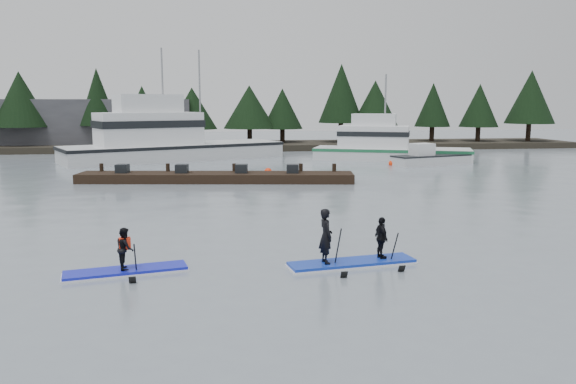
{
  "coord_description": "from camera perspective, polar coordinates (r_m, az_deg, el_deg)",
  "views": [
    {
      "loc": [
        -2.98,
        -15.6,
        4.52
      ],
      "look_at": [
        0.0,
        6.0,
        1.1
      ],
      "focal_mm": 35.0,
      "sensor_mm": 36.0,
      "label": 1
    }
  ],
  "objects": [
    {
      "name": "far_shore",
      "position": [
        57.83,
        -4.9,
        4.69
      ],
      "size": [
        70.0,
        8.0,
        0.6
      ],
      "primitive_type": "cube",
      "color": "#2D281E",
      "rests_on": "ground"
    },
    {
      "name": "skiff",
      "position": [
        43.83,
        14.36,
        3.19
      ],
      "size": [
        6.51,
        3.65,
        0.73
      ],
      "primitive_type": "cube",
      "rotation": [
        0.0,
        0.0,
        0.3
      ],
      "color": "silver",
      "rests_on": "ground"
    },
    {
      "name": "paddleboard_solo",
      "position": [
        15.84,
        -16.17,
        -6.64
      ],
      "size": [
        3.32,
        1.43,
        1.76
      ],
      "rotation": [
        0.0,
        0.0,
        0.21
      ],
      "color": "#141CC1",
      "rests_on": "ground"
    },
    {
      "name": "fishing_boat_medium",
      "position": [
        46.86,
        10.04,
        3.89
      ],
      "size": [
        12.94,
        7.87,
        7.71
      ],
      "rotation": [
        0.0,
        0.0,
        -0.37
      ],
      "color": "silver",
      "rests_on": "ground"
    },
    {
      "name": "waterfront_building",
      "position": [
        60.64,
        -18.45,
        6.55
      ],
      "size": [
        18.0,
        6.0,
        5.0
      ],
      "primitive_type": "cube",
      "color": "#4C4C51",
      "rests_on": "ground"
    },
    {
      "name": "treeline",
      "position": [
        57.86,
        -4.9,
        4.4
      ],
      "size": [
        60.0,
        4.0,
        8.0
      ],
      "primitive_type": null,
      "color": "black",
      "rests_on": "ground"
    },
    {
      "name": "buoy_b",
      "position": [
        36.93,
        -2.04,
        1.88
      ],
      "size": [
        0.49,
        0.49,
        0.49
      ],
      "primitive_type": "sphere",
      "color": "#FF320C",
      "rests_on": "ground"
    },
    {
      "name": "buoy_c",
      "position": [
        42.7,
        10.5,
        2.69
      ],
      "size": [
        0.49,
        0.49,
        0.49
      ],
      "primitive_type": "sphere",
      "color": "#FF320C",
      "rests_on": "ground"
    },
    {
      "name": "ground",
      "position": [
        16.51,
        2.87,
        -6.98
      ],
      "size": [
        160.0,
        160.0,
        0.0
      ],
      "primitive_type": "plane",
      "color": "slate",
      "rests_on": "ground"
    },
    {
      "name": "fishing_boat_large",
      "position": [
        47.03,
        -12.03,
        4.13
      ],
      "size": [
        18.23,
        11.82,
        10.02
      ],
      "rotation": [
        0.0,
        0.0,
        0.42
      ],
      "color": "silver",
      "rests_on": "ground"
    },
    {
      "name": "floating_dock",
      "position": [
        33.23,
        -7.32,
        1.49
      ],
      "size": [
        16.2,
        4.42,
        0.54
      ],
      "primitive_type": "cube",
      "rotation": [
        0.0,
        0.0,
        -0.14
      ],
      "color": "black",
      "rests_on": "ground"
    },
    {
      "name": "paddleboard_duo",
      "position": [
        16.02,
        6.44,
        -5.63
      ],
      "size": [
        3.73,
        1.47,
        2.14
      ],
      "rotation": [
        0.0,
        0.0,
        0.15
      ],
      "color": "#1231AF",
      "rests_on": "ground"
    }
  ]
}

